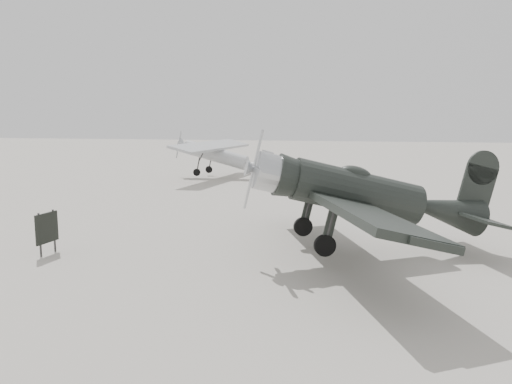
{
  "coord_description": "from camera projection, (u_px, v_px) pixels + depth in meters",
  "views": [
    {
      "loc": [
        3.25,
        -16.15,
        4.45
      ],
      "look_at": [
        -0.83,
        3.11,
        1.5
      ],
      "focal_mm": 35.0,
      "sensor_mm": 36.0,
      "label": 1
    }
  ],
  "objects": [
    {
      "name": "sign_board",
      "position": [
        47.0,
        229.0,
        16.27
      ],
      "size": [
        0.17,
        0.99,
        1.43
      ],
      "rotation": [
        0.0,
        0.0,
        -0.11
      ],
      "color": "#333333",
      "rests_on": "ground"
    },
    {
      "name": "highwing_monoplane",
      "position": [
        220.0,
        153.0,
        36.82
      ],
      "size": [
        7.57,
        10.63,
        3.0
      ],
      "rotation": [
        0.0,
        0.23,
        -0.14
      ],
      "color": "#9EA1A3",
      "rests_on": "ground"
    },
    {
      "name": "ground",
      "position": [
        261.0,
        250.0,
        16.95
      ],
      "size": [
        160.0,
        160.0,
        0.0
      ],
      "primitive_type": "plane",
      "color": "#A6A093",
      "rests_on": "ground"
    },
    {
      "name": "lowwing_monoplane",
      "position": [
        368.0,
        196.0,
        15.95
      ],
      "size": [
        8.46,
        11.4,
        3.73
      ],
      "rotation": [
        0.0,
        0.24,
        0.37
      ],
      "color": "black",
      "rests_on": "ground"
    }
  ]
}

